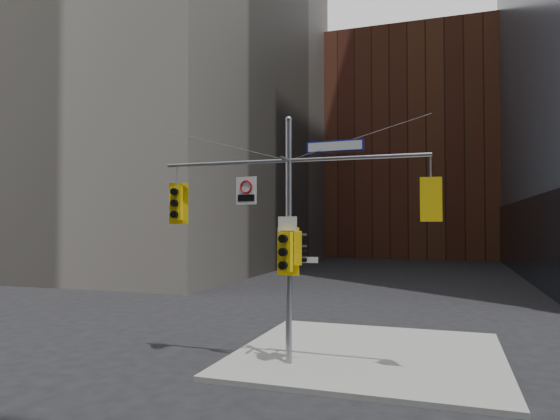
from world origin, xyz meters
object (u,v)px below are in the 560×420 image
Objects in this scene: street_sign_blade at (335,146)px; regulatory_sign_arm at (246,190)px; traffic_light_east_arm at (431,200)px; traffic_light_pole_side at (299,248)px; traffic_light_pole_front at (286,252)px; signal_assembly at (289,215)px; traffic_light_west_arm at (177,203)px.

regulatory_sign_arm is at bearing -175.93° from street_sign_blade.
street_sign_blade is at bearing -3.46° from traffic_light_east_arm.
traffic_light_pole_side is at bearing -3.68° from traffic_light_east_arm.
traffic_light_pole_side is 3.08m from street_sign_blade.
traffic_light_pole_side is 2.38m from regulatory_sign_arm.
street_sign_blade is (1.37, 0.27, 2.99)m from traffic_light_pole_front.
signal_assembly is 4.80× the size of street_sign_blade.
traffic_light_west_arm is at bearing 179.29° from traffic_light_pole_front.
traffic_light_pole_front is at bearing 116.75° from traffic_light_pole_side.
signal_assembly is at bearing -176.30° from street_sign_blade.
signal_assembly is 3.72m from traffic_light_west_arm.
regulatory_sign_arm is at bearing -3.19° from traffic_light_east_arm.
signal_assembly is 1.09m from traffic_light_pole_front.
traffic_light_west_arm reaches higher than traffic_light_pole_front.
traffic_light_pole_front is 0.83× the size of street_sign_blade.
traffic_light_west_arm is at bearing 75.15° from traffic_light_pole_side.
traffic_light_pole_side is (0.32, 0.02, -0.96)m from signal_assembly.
signal_assembly reaches higher than traffic_light_pole_side.
signal_assembly reaches higher than traffic_light_pole_front.
traffic_light_pole_front is at bearing -13.74° from traffic_light_west_arm.
traffic_light_pole_front is at bearing -165.27° from street_sign_blade.
street_sign_blade is 2.01× the size of regulatory_sign_arm.
traffic_light_pole_front is (3.70, -0.28, -1.44)m from traffic_light_west_arm.
traffic_light_pole_front is 2.26m from regulatory_sign_arm.
traffic_light_pole_front is (-3.96, -0.27, -1.44)m from traffic_light_east_arm.
street_sign_blade reaches higher than traffic_light_east_arm.
signal_assembly is 6.13× the size of traffic_light_west_arm.
traffic_light_pole_side is at bearing 45.27° from traffic_light_pole_front.
signal_assembly is 6.82× the size of traffic_light_east_arm.
traffic_light_east_arm reaches higher than traffic_light_pole_front.
traffic_light_west_arm is 7.66m from traffic_light_east_arm.
traffic_light_west_arm is 0.94× the size of traffic_light_pole_front.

